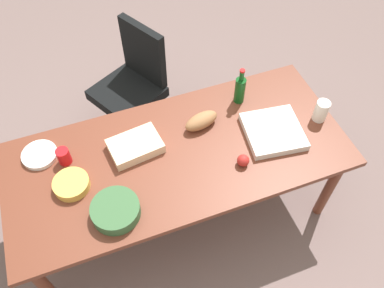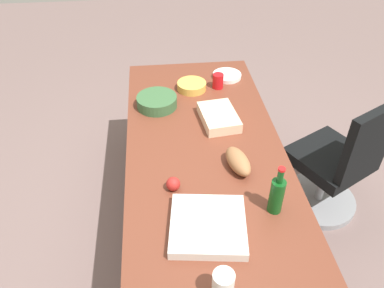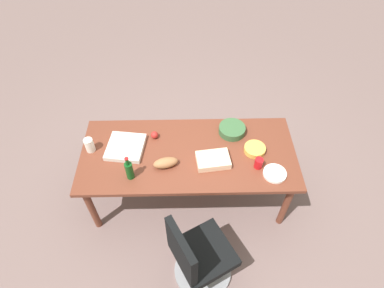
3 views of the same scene
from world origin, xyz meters
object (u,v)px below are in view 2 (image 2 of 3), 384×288
object	(u,v)px
office_chair	(334,170)
chip_bowl	(192,86)
red_solo_cup	(218,81)
wine_bottle	(277,195)
mayo_jar	(223,286)
salad_bowl	(157,102)
sheet_cake	(219,117)
bread_loaf	(238,161)
conference_table	(204,155)
pizza_box	(208,226)
apple_red	(173,184)
paper_plate_stack	(227,76)

from	to	relation	value
office_chair	chip_bowl	xyz separation A→B (m)	(0.59, 0.95, 0.39)
red_solo_cup	wine_bottle	distance (m)	1.22
red_solo_cup	mayo_jar	world-z (taller)	mayo_jar
salad_bowl	sheet_cake	bearing A→B (deg)	-119.55
bread_loaf	salad_bowl	xyz separation A→B (m)	(0.68, 0.43, -0.01)
red_solo_cup	office_chair	bearing A→B (deg)	-128.38
conference_table	pizza_box	world-z (taller)	pizza_box
red_solo_cup	pizza_box	xyz separation A→B (m)	(-1.31, 0.26, -0.03)
red_solo_cup	bread_loaf	world-z (taller)	red_solo_cup
apple_red	salad_bowl	world-z (taller)	salad_bowl
bread_loaf	wine_bottle	size ratio (longest dim) A/B	0.84
salad_bowl	chip_bowl	bearing A→B (deg)	-52.49
pizza_box	mayo_jar	world-z (taller)	mayo_jar
sheet_cake	red_solo_cup	xyz separation A→B (m)	(0.43, -0.06, 0.02)
salad_bowl	paper_plate_stack	distance (m)	0.66
chip_bowl	paper_plate_stack	size ratio (longest dim) A/B	0.97
red_solo_cup	chip_bowl	xyz separation A→B (m)	(-0.00, 0.20, -0.03)
paper_plate_stack	chip_bowl	bearing A→B (deg)	117.04
sheet_cake	chip_bowl	xyz separation A→B (m)	(0.43, 0.13, -0.01)
salad_bowl	wine_bottle	bearing A→B (deg)	-151.26
wine_bottle	sheet_cake	bearing A→B (deg)	11.33
chip_bowl	pizza_box	bearing A→B (deg)	177.41
conference_table	bread_loaf	world-z (taller)	bread_loaf
apple_red	pizza_box	distance (m)	0.32
bread_loaf	mayo_jar	distance (m)	0.79
red_solo_cup	bread_loaf	distance (m)	0.89
pizza_box	paper_plate_stack	xyz separation A→B (m)	(1.45, -0.35, -0.01)
sheet_cake	pizza_box	size ratio (longest dim) A/B	0.89
sheet_cake	red_solo_cup	bearing A→B (deg)	-8.29
bread_loaf	paper_plate_stack	world-z (taller)	bread_loaf
apple_red	wine_bottle	bearing A→B (deg)	-111.79
pizza_box	chip_bowl	size ratio (longest dim) A/B	1.68
apple_red	red_solo_cup	bearing A→B (deg)	-21.53
pizza_box	mayo_jar	xyz separation A→B (m)	(-0.35, -0.01, 0.05)
conference_table	paper_plate_stack	distance (m)	0.87
red_solo_cup	wine_bottle	bearing A→B (deg)	-175.57
sheet_cake	mayo_jar	size ratio (longest dim) A/B	2.08
red_solo_cup	chip_bowl	size ratio (longest dim) A/B	0.51
mayo_jar	paper_plate_stack	bearing A→B (deg)	-10.70
sheet_cake	paper_plate_stack	bearing A→B (deg)	-15.36
pizza_box	salad_bowl	world-z (taller)	salad_bowl
pizza_box	sheet_cake	bearing A→B (deg)	-4.78
paper_plate_stack	wine_bottle	bearing A→B (deg)	179.96
apple_red	paper_plate_stack	size ratio (longest dim) A/B	0.35
pizza_box	red_solo_cup	bearing A→B (deg)	-3.42
bread_loaf	pizza_box	bearing A→B (deg)	151.16
conference_table	office_chair	distance (m)	0.99
paper_plate_stack	bread_loaf	bearing A→B (deg)	173.22
conference_table	salad_bowl	xyz separation A→B (m)	(0.47, 0.27, 0.11)
mayo_jar	wine_bottle	size ratio (longest dim) A/B	0.54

